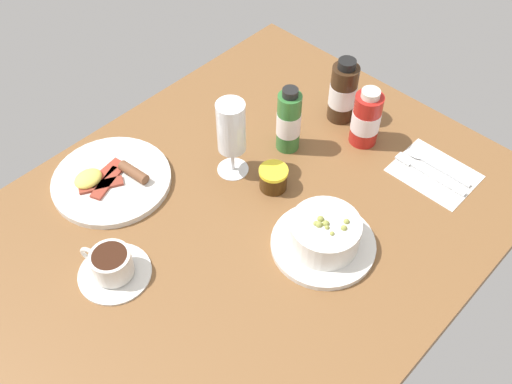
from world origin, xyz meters
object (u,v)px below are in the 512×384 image
(sauce_bottle_green, at_px, (289,121))
(breakfast_plate, at_px, (111,180))
(sauce_bottle_red, at_px, (366,119))
(sauce_bottle_brown, at_px, (343,92))
(jam_jar, at_px, (273,178))
(porridge_bowl, at_px, (324,235))
(wine_glass, at_px, (231,130))
(coffee_cup, at_px, (112,266))
(cutlery_setting, at_px, (433,171))

(sauce_bottle_green, bearing_deg, breakfast_plate, 149.96)
(sauce_bottle_red, relative_size, sauce_bottle_brown, 0.89)
(jam_jar, distance_m, breakfast_plate, 0.34)
(porridge_bowl, distance_m, wine_glass, 0.28)
(coffee_cup, height_order, sauce_bottle_brown, sauce_bottle_brown)
(cutlery_setting, distance_m, breakfast_plate, 0.68)
(cutlery_setting, bearing_deg, jam_jar, 140.18)
(sauce_bottle_green, distance_m, sauce_bottle_red, 0.17)
(coffee_cup, relative_size, sauce_bottle_green, 0.85)
(coffee_cup, relative_size, sauce_bottle_brown, 0.86)
(coffee_cup, xyz_separation_m, jam_jar, (0.36, -0.07, -0.00))
(coffee_cup, distance_m, breakfast_plate, 0.23)
(wine_glass, relative_size, sauce_bottle_red, 1.29)
(coffee_cup, bearing_deg, wine_glass, 4.72)
(porridge_bowl, bearing_deg, coffee_cup, 142.68)
(sauce_bottle_red, bearing_deg, wine_glass, 150.91)
(porridge_bowl, distance_m, coffee_cup, 0.39)
(porridge_bowl, relative_size, jam_jar, 3.32)
(sauce_bottle_green, distance_m, sauce_bottle_brown, 0.16)
(sauce_bottle_red, bearing_deg, coffee_cup, 168.84)
(sauce_bottle_red, height_order, sauce_bottle_brown, sauce_bottle_brown)
(sauce_bottle_red, distance_m, sauce_bottle_brown, 0.09)
(porridge_bowl, relative_size, coffee_cup, 1.48)
(breakfast_plate, bearing_deg, cutlery_setting, -43.94)
(cutlery_setting, relative_size, coffee_cup, 1.25)
(sauce_bottle_green, xyz_separation_m, sauce_bottle_brown, (0.16, -0.02, -0.00))
(porridge_bowl, relative_size, cutlery_setting, 1.18)
(breakfast_plate, bearing_deg, sauce_bottle_brown, -23.86)
(porridge_bowl, xyz_separation_m, breakfast_plate, (-0.18, 0.42, -0.02))
(jam_jar, xyz_separation_m, sauce_bottle_green, (0.11, 0.06, 0.05))
(cutlery_setting, height_order, sauce_bottle_green, sauce_bottle_green)
(porridge_bowl, xyz_separation_m, sauce_bottle_brown, (0.31, 0.21, 0.04))
(wine_glass, bearing_deg, sauce_bottle_green, -15.51)
(sauce_bottle_green, distance_m, breakfast_plate, 0.39)
(jam_jar, bearing_deg, wine_glass, 103.80)
(porridge_bowl, bearing_deg, sauce_bottle_green, 55.65)
(jam_jar, relative_size, sauce_bottle_red, 0.43)
(breakfast_plate, bearing_deg, coffee_cup, -125.84)
(coffee_cup, distance_m, sauce_bottle_green, 0.47)
(cutlery_setting, height_order, coffee_cup, coffee_cup)
(sauce_bottle_brown, relative_size, breakfast_plate, 0.64)
(porridge_bowl, xyz_separation_m, sauce_bottle_red, (0.29, 0.12, 0.03))
(porridge_bowl, xyz_separation_m, sauce_bottle_green, (0.16, 0.23, 0.04))
(wine_glass, distance_m, sauce_bottle_green, 0.14)
(cutlery_setting, relative_size, wine_glass, 0.94)
(breakfast_plate, bearing_deg, porridge_bowl, -67.07)
(breakfast_plate, bearing_deg, sauce_bottle_red, -33.10)
(cutlery_setting, height_order, breakfast_plate, breakfast_plate)
(wine_glass, bearing_deg, cutlery_setting, -47.65)
(sauce_bottle_brown, xyz_separation_m, breakfast_plate, (-0.49, 0.22, -0.06))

